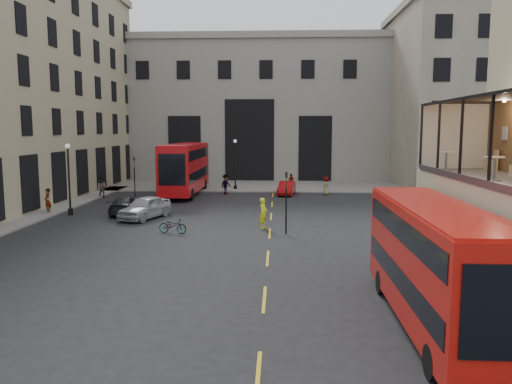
{
  "coord_description": "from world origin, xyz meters",
  "views": [
    {
      "loc": [
        -1.52,
        -18.13,
        6.36
      ],
      "look_at": [
        -2.69,
        8.58,
        3.0
      ],
      "focal_mm": 35.0,
      "sensor_mm": 36.0,
      "label": 1
    }
  ],
  "objects_px": {
    "pedestrian_a": "(102,188)",
    "bicycle": "(173,226)",
    "bus_far": "(185,166)",
    "pedestrian_b": "(226,184)",
    "bus_near": "(435,259)",
    "street_lamp_a": "(69,183)",
    "cafe_table_mid": "(494,165)",
    "car_a": "(145,207)",
    "car_c": "(125,205)",
    "pedestrian_d": "(326,186)",
    "traffic_light_far": "(134,172)",
    "pedestrian_c": "(291,181)",
    "pedestrian_e": "(47,201)",
    "car_b": "(287,188)",
    "cafe_chair_d": "(491,164)",
    "cyclist": "(263,213)",
    "cafe_table_far": "(446,158)",
    "traffic_light_near": "(286,195)",
    "street_lamp_b": "(235,167)"
  },
  "relations": [
    {
      "from": "pedestrian_a",
      "to": "bicycle",
      "type": "bearing_deg",
      "value": -56.08
    },
    {
      "from": "bus_far",
      "to": "pedestrian_b",
      "type": "xyz_separation_m",
      "value": [
        3.97,
        0.19,
        -1.8
      ]
    },
    {
      "from": "bus_near",
      "to": "bus_far",
      "type": "distance_m",
      "value": 35.61
    },
    {
      "from": "street_lamp_a",
      "to": "bicycle",
      "type": "height_order",
      "value": "street_lamp_a"
    },
    {
      "from": "street_lamp_a",
      "to": "pedestrian_b",
      "type": "height_order",
      "value": "street_lamp_a"
    },
    {
      "from": "cafe_table_mid",
      "to": "car_a",
      "type": "bearing_deg",
      "value": 134.1
    },
    {
      "from": "pedestrian_b",
      "to": "bus_far",
      "type": "bearing_deg",
      "value": 128.1
    },
    {
      "from": "bicycle",
      "to": "pedestrian_a",
      "type": "distance_m",
      "value": 18.55
    },
    {
      "from": "bus_near",
      "to": "car_c",
      "type": "distance_m",
      "value": 26.89
    },
    {
      "from": "bicycle",
      "to": "pedestrian_d",
      "type": "height_order",
      "value": "pedestrian_d"
    },
    {
      "from": "pedestrian_b",
      "to": "street_lamp_a",
      "type": "bearing_deg",
      "value": 175.71
    },
    {
      "from": "traffic_light_far",
      "to": "car_c",
      "type": "distance_m",
      "value": 9.64
    },
    {
      "from": "pedestrian_c",
      "to": "pedestrian_e",
      "type": "xyz_separation_m",
      "value": [
        -18.94,
        -17.12,
        0.16
      ]
    },
    {
      "from": "pedestrian_d",
      "to": "cafe_table_mid",
      "type": "relative_size",
      "value": 2.12
    },
    {
      "from": "street_lamp_a",
      "to": "car_b",
      "type": "distance_m",
      "value": 20.52
    },
    {
      "from": "street_lamp_a",
      "to": "cafe_chair_d",
      "type": "bearing_deg",
      "value": -30.2
    },
    {
      "from": "bicycle",
      "to": "pedestrian_e",
      "type": "relative_size",
      "value": 0.93
    },
    {
      "from": "cyclist",
      "to": "pedestrian_b",
      "type": "bearing_deg",
      "value": 35.14
    },
    {
      "from": "street_lamp_a",
      "to": "car_a",
      "type": "distance_m",
      "value": 6.3
    },
    {
      "from": "car_c",
      "to": "cafe_chair_d",
      "type": "relative_size",
      "value": 5.05
    },
    {
      "from": "cyclist",
      "to": "traffic_light_far",
      "type": "bearing_deg",
      "value": 62.41
    },
    {
      "from": "street_lamp_a",
      "to": "car_b",
      "type": "height_order",
      "value": "street_lamp_a"
    },
    {
      "from": "pedestrian_a",
      "to": "cafe_table_mid",
      "type": "xyz_separation_m",
      "value": [
        23.87,
        -28.15,
        4.2
      ]
    },
    {
      "from": "cyclist",
      "to": "bus_near",
      "type": "bearing_deg",
      "value": -138.48
    },
    {
      "from": "car_a",
      "to": "cafe_table_far",
      "type": "distance_m",
      "value": 21.71
    },
    {
      "from": "pedestrian_e",
      "to": "cafe_table_far",
      "type": "bearing_deg",
      "value": 48.15
    },
    {
      "from": "cafe_chair_d",
      "to": "car_b",
      "type": "bearing_deg",
      "value": 107.3
    },
    {
      "from": "bicycle",
      "to": "cafe_chair_d",
      "type": "height_order",
      "value": "cafe_chair_d"
    },
    {
      "from": "cafe_table_mid",
      "to": "pedestrian_a",
      "type": "bearing_deg",
      "value": 130.3
    },
    {
      "from": "pedestrian_e",
      "to": "car_c",
      "type": "bearing_deg",
      "value": 80.52
    },
    {
      "from": "bus_near",
      "to": "cafe_chair_d",
      "type": "bearing_deg",
      "value": 55.64
    },
    {
      "from": "car_b",
      "to": "cafe_table_mid",
      "type": "height_order",
      "value": "cafe_table_mid"
    },
    {
      "from": "bus_far",
      "to": "cafe_chair_d",
      "type": "xyz_separation_m",
      "value": [
        18.23,
        -26.65,
        2.08
      ]
    },
    {
      "from": "bus_near",
      "to": "pedestrian_d",
      "type": "bearing_deg",
      "value": 90.55
    },
    {
      "from": "traffic_light_near",
      "to": "cafe_chair_d",
      "type": "bearing_deg",
      "value": -43.99
    },
    {
      "from": "traffic_light_far",
      "to": "car_c",
      "type": "xyz_separation_m",
      "value": [
        1.93,
        -9.27,
        -1.77
      ]
    },
    {
      "from": "pedestrian_d",
      "to": "car_b",
      "type": "bearing_deg",
      "value": 66.31
    },
    {
      "from": "pedestrian_d",
      "to": "traffic_light_near",
      "type": "bearing_deg",
      "value": 140.07
    },
    {
      "from": "traffic_light_near",
      "to": "car_a",
      "type": "xyz_separation_m",
      "value": [
        -10.03,
        4.79,
        -1.62
      ]
    },
    {
      "from": "street_lamp_b",
      "to": "pedestrian_e",
      "type": "height_order",
      "value": "street_lamp_b"
    },
    {
      "from": "cyclist",
      "to": "cafe_chair_d",
      "type": "distance_m",
      "value": 14.73
    },
    {
      "from": "traffic_light_far",
      "to": "pedestrian_a",
      "type": "height_order",
      "value": "traffic_light_far"
    },
    {
      "from": "bus_near",
      "to": "pedestrian_b",
      "type": "height_order",
      "value": "bus_near"
    },
    {
      "from": "pedestrian_a",
      "to": "pedestrian_d",
      "type": "relative_size",
      "value": 1.07
    },
    {
      "from": "pedestrian_c",
      "to": "car_c",
      "type": "bearing_deg",
      "value": 8.79
    },
    {
      "from": "pedestrian_c",
      "to": "pedestrian_d",
      "type": "relative_size",
      "value": 0.91
    },
    {
      "from": "car_b",
      "to": "street_lamp_b",
      "type": "bearing_deg",
      "value": 152.98
    },
    {
      "from": "traffic_light_far",
      "to": "pedestrian_a",
      "type": "distance_m",
      "value": 3.34
    },
    {
      "from": "street_lamp_a",
      "to": "traffic_light_near",
      "type": "bearing_deg",
      "value": -20.56
    },
    {
      "from": "traffic_light_far",
      "to": "pedestrian_c",
      "type": "distance_m",
      "value": 16.89
    }
  ]
}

